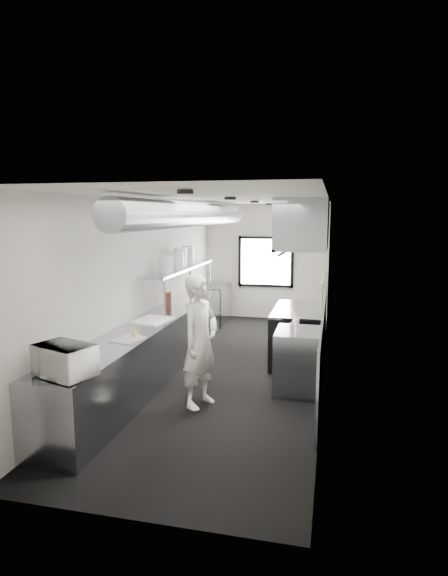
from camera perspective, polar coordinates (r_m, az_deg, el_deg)
The scene contains 35 objects.
floor at distance 7.93m, azimuth 0.85°, elevation -9.82°, with size 3.00×8.00×0.01m, color black.
ceiling at distance 7.51m, azimuth 0.90°, elevation 10.83°, with size 3.00×8.00×0.01m, color beige.
wall_back at distance 11.51m, azimuth 5.11°, elevation 3.20°, with size 3.00×0.02×2.80m, color #BBB8B2.
wall_front at distance 3.88m, azimuth -11.92°, elevation -8.67°, with size 3.00×0.02×2.80m, color #BBB8B2.
wall_left at distance 8.05m, azimuth -9.62°, elevation 0.59°, with size 0.02×8.00×2.80m, color #BBB8B2.
wall_right at distance 7.43m, azimuth 12.25°, elevation -0.19°, with size 0.02×8.00×2.80m, color #BBB8B2.
wall_cladding at distance 7.90m, azimuth 11.94°, elevation -5.94°, with size 0.03×5.50×1.10m, color #979DA5.
hvac_duct at distance 8.07m, azimuth -3.41°, elevation 8.92°, with size 0.40×0.40×6.40m, color gray.
service_window at distance 11.47m, azimuth 5.09°, elevation 3.18°, with size 1.36×0.05×1.25m.
exhaust_hood at distance 8.05m, azimuth 9.69°, elevation 7.67°, with size 0.81×2.20×0.88m.
prep_counter at distance 7.66m, azimuth -8.45°, elevation -7.08°, with size 0.70×6.00×0.90m, color #979DA5.
pass_shelf at distance 8.85m, azimuth -5.30°, elevation 2.32°, with size 0.45×3.00×0.68m.
range at distance 8.32m, azimuth 8.93°, elevation -5.65°, with size 0.88×1.60×0.94m.
bottle_station at distance 6.98m, azimuth 8.98°, elevation -8.71°, with size 0.65×0.80×0.90m, color #979DA5.
far_work_table at distance 11.09m, azimuth -1.44°, elevation -1.95°, with size 0.70×1.20×0.90m, color #979DA5.
notice_sheet_a at distance 6.21m, azimuth 11.85°, elevation -0.09°, with size 0.02×0.28×0.38m, color white.
notice_sheet_b at distance 5.88m, azimuth 11.75°, elevation -1.10°, with size 0.02×0.28×0.38m, color white.
line_cook at distance 6.27m, azimuth -2.93°, elevation -6.52°, with size 0.65×0.42×1.77m, color silver.
microwave at distance 5.17m, azimuth -18.85°, elevation -8.33°, with size 0.56×0.42×0.33m, color white.
deli_tub_a at distance 5.85m, azimuth -16.89°, elevation -7.34°, with size 0.16×0.16×0.11m, color #A7AFA1.
deli_tub_b at distance 5.76m, azimuth -18.03°, elevation -7.70°, with size 0.14×0.14×0.10m, color #A7AFA1.
newspaper at distance 6.42m, azimuth -11.59°, elevation -6.14°, with size 0.33×0.41×0.01m, color beige.
small_plate at distance 6.53m, azimuth -10.82°, elevation -5.84°, with size 0.18×0.18×0.02m, color silver.
pastry at distance 6.51m, azimuth -10.83°, elevation -5.43°, with size 0.08×0.08×0.08m, color #D8C171.
cutting_board at distance 7.47m, azimuth -8.76°, elevation -3.87°, with size 0.48×0.64×0.02m, color white.
knife_block at distance 8.54m, azimuth -6.76°, elevation -1.42°, with size 0.10×0.23×0.25m, color #542B1D.
plate_stack_a at distance 8.09m, azimuth -7.06°, elevation 2.93°, with size 0.24×0.24×0.28m, color silver.
plate_stack_b at distance 8.68m, azimuth -5.60°, elevation 3.38°, with size 0.22×0.22×0.29m, color silver.
plate_stack_c at distance 8.90m, azimuth -5.35°, elevation 3.74°, with size 0.25×0.25×0.36m, color silver.
plate_stack_d at distance 9.40m, azimuth -4.40°, elevation 4.05°, with size 0.23×0.23×0.36m, color silver.
squeeze_bottle_a at distance 6.53m, azimuth 8.26°, elevation -5.00°, with size 0.06×0.06×0.18m, color white.
squeeze_bottle_b at distance 6.69m, azimuth 8.84°, elevation -4.59°, with size 0.07×0.07×0.20m, color white.
squeeze_bottle_c at distance 6.86m, azimuth 8.84°, elevation -4.33°, with size 0.06×0.06×0.19m, color white.
squeeze_bottle_d at distance 7.02m, azimuth 8.66°, elevation -4.02°, with size 0.06×0.06×0.18m, color white.
squeeze_bottle_e at distance 7.17m, azimuth 8.59°, elevation -3.71°, with size 0.06×0.06×0.19m, color white.
Camera 1 is at (1.59, -7.34, 2.57)m, focal length 29.24 mm.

